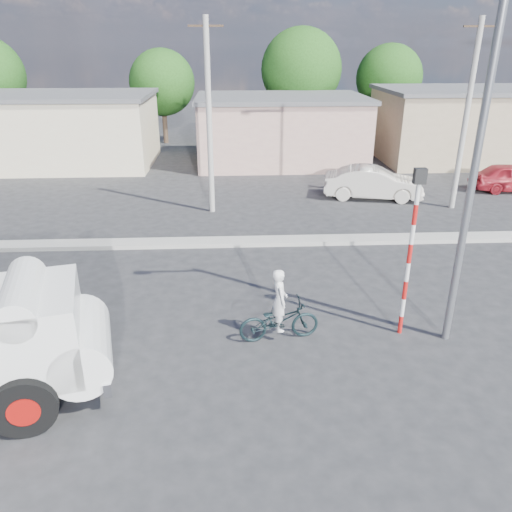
{
  "coord_description": "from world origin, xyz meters",
  "views": [
    {
      "loc": [
        -1.13,
        -9.51,
        6.99
      ],
      "look_at": [
        -0.45,
        3.75,
        1.3
      ],
      "focal_mm": 35.0,
      "sensor_mm": 36.0,
      "label": 1
    }
  ],
  "objects_px": {
    "cyclist": "(279,311)",
    "car_cream": "(373,183)",
    "streetlight": "(472,144)",
    "bicycle": "(279,320)",
    "traffic_pole": "(411,240)"
  },
  "relations": [
    {
      "from": "car_cream",
      "to": "streetlight",
      "type": "xyz_separation_m",
      "value": [
        -1.57,
        -12.44,
        4.2
      ]
    },
    {
      "from": "traffic_pole",
      "to": "streetlight",
      "type": "bearing_deg",
      "value": -17.73
    },
    {
      "from": "cyclist",
      "to": "traffic_pole",
      "type": "distance_m",
      "value": 3.65
    },
    {
      "from": "bicycle",
      "to": "car_cream",
      "type": "distance_m",
      "value": 13.53
    },
    {
      "from": "car_cream",
      "to": "streetlight",
      "type": "distance_m",
      "value": 13.23
    },
    {
      "from": "cyclist",
      "to": "car_cream",
      "type": "height_order",
      "value": "cyclist"
    },
    {
      "from": "bicycle",
      "to": "streetlight",
      "type": "height_order",
      "value": "streetlight"
    },
    {
      "from": "traffic_pole",
      "to": "bicycle",
      "type": "bearing_deg",
      "value": -177.65
    },
    {
      "from": "cyclist",
      "to": "car_cream",
      "type": "distance_m",
      "value": 13.53
    },
    {
      "from": "car_cream",
      "to": "streetlight",
      "type": "height_order",
      "value": "streetlight"
    },
    {
      "from": "traffic_pole",
      "to": "streetlight",
      "type": "height_order",
      "value": "streetlight"
    },
    {
      "from": "traffic_pole",
      "to": "streetlight",
      "type": "xyz_separation_m",
      "value": [
        0.94,
        -0.3,
        2.37
      ]
    },
    {
      "from": "car_cream",
      "to": "traffic_pole",
      "type": "distance_m",
      "value": 12.53
    },
    {
      "from": "cyclist",
      "to": "streetlight",
      "type": "bearing_deg",
      "value": -100.42
    },
    {
      "from": "bicycle",
      "to": "traffic_pole",
      "type": "xyz_separation_m",
      "value": [
        3.19,
        0.13,
        2.06
      ]
    }
  ]
}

